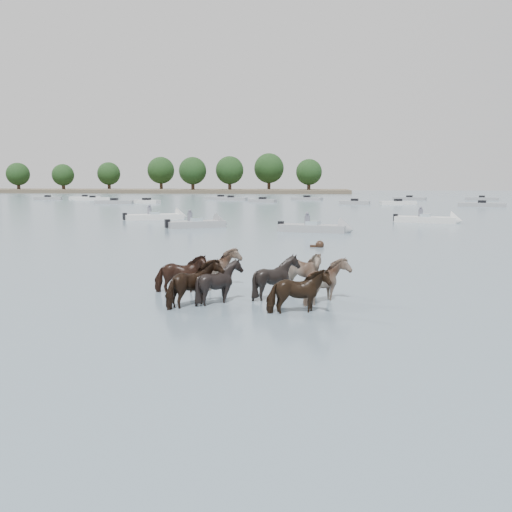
# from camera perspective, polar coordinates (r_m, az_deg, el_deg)

# --- Properties ---
(ground) EXTENTS (400.00, 400.00, 0.00)m
(ground) POSITION_cam_1_polar(r_m,az_deg,el_deg) (14.58, -1.68, -5.40)
(ground) COLOR slate
(ground) RESTS_ON ground
(shoreline) EXTENTS (160.00, 30.00, 1.00)m
(shoreline) POSITION_cam_1_polar(r_m,az_deg,el_deg) (179.21, -16.95, 6.53)
(shoreline) COLOR #4C4233
(shoreline) RESTS_ON ground
(pony_herd) EXTENTS (5.93, 4.38, 1.42)m
(pony_herd) POSITION_cam_1_polar(r_m,az_deg,el_deg) (15.54, -0.51, -2.60)
(pony_herd) COLOR black
(pony_herd) RESTS_ON ground
(swimming_pony) EXTENTS (0.72, 0.44, 0.44)m
(swimming_pony) POSITION_cam_1_polar(r_m,az_deg,el_deg) (28.05, 6.58, 1.13)
(swimming_pony) COLOR black
(swimming_pony) RESTS_ON ground
(motorboat_a) EXTENTS (4.78, 3.80, 1.92)m
(motorboat_a) POSITION_cam_1_polar(r_m,az_deg,el_deg) (40.46, -5.40, 3.36)
(motorboat_a) COLOR gray
(motorboat_a) RESTS_ON ground
(motorboat_b) EXTENTS (5.23, 2.72, 1.92)m
(motorboat_b) POSITION_cam_1_polar(r_m,az_deg,el_deg) (36.50, 7.11, 2.85)
(motorboat_b) COLOR gray
(motorboat_b) RESTS_ON ground
(motorboat_c) EXTENTS (5.49, 2.99, 1.92)m
(motorboat_c) POSITION_cam_1_polar(r_m,az_deg,el_deg) (46.81, 18.19, 3.60)
(motorboat_c) COLOR silver
(motorboat_c) RESTS_ON ground
(motorboat_f) EXTENTS (5.59, 4.12, 1.92)m
(motorboat_f) POSITION_cam_1_polar(r_m,az_deg,el_deg) (49.21, -9.73, 4.05)
(motorboat_f) COLOR silver
(motorboat_f) RESTS_ON ground
(distant_flotilla) EXTENTS (103.92, 30.20, 0.93)m
(distant_flotilla) POSITION_cam_1_polar(r_m,az_deg,el_deg) (93.11, 5.02, 5.86)
(distant_flotilla) COLOR gray
(distant_flotilla) RESTS_ON ground
(treeline) EXTENTS (148.68, 22.77, 11.96)m
(treeline) POSITION_cam_1_polar(r_m,az_deg,el_deg) (176.95, -16.28, 8.48)
(treeline) COLOR #382619
(treeline) RESTS_ON ground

